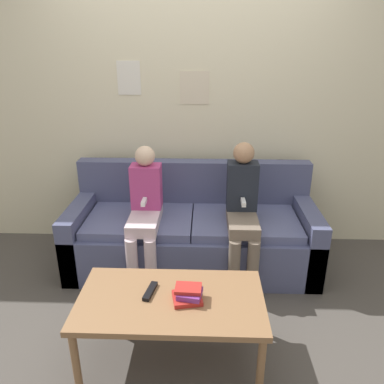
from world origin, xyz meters
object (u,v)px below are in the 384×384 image
at_px(couch, 193,233).
at_px(person_right, 243,208).
at_px(coffee_table, 171,304).
at_px(tv_remote, 150,291).
at_px(person_left, 145,209).

height_order(couch, person_right, person_right).
relative_size(coffee_table, person_right, 0.98).
height_order(person_right, tv_remote, person_right).
xyz_separation_m(person_left, person_right, (0.76, 0.01, 0.02)).
relative_size(couch, person_right, 1.85).
xyz_separation_m(person_right, tv_remote, (-0.61, -0.85, -0.17)).
relative_size(couch, person_left, 1.91).
height_order(couch, tv_remote, couch).
distance_m(person_right, tv_remote, 1.06).
xyz_separation_m(couch, coffee_table, (-0.09, -1.08, 0.11)).
relative_size(person_right, tv_remote, 6.33).
bearing_deg(couch, person_right, -25.49).
xyz_separation_m(couch, person_left, (-0.37, -0.19, 0.31)).
distance_m(coffee_table, person_left, 0.95).
relative_size(coffee_table, tv_remote, 6.20).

